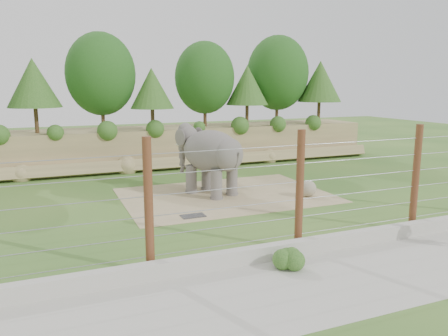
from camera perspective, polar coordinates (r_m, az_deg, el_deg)
name	(u,v)px	position (r m, az deg, el deg)	size (l,w,h in m)	color
ground	(242,213)	(18.85, 2.33, -5.84)	(90.00, 90.00, 0.00)	#356526
back_embankment	(172,106)	(30.22, -6.77, 8.03)	(30.00, 5.52, 8.77)	olive
dirt_patch	(226,195)	(21.68, 0.21, -3.57)	(10.00, 7.00, 0.02)	tan
drain_grate	(193,216)	(18.32, -4.07, -6.24)	(1.00, 0.60, 0.03)	#262628
elephant	(211,161)	(21.61, -1.67, 0.92)	(1.79, 4.17, 3.37)	#5F5954
stone_ball	(308,188)	(21.72, 10.90, -2.63)	(0.80, 0.80, 0.80)	gray
retaining_wall	(306,246)	(14.62, 10.68, -10.02)	(26.00, 0.35, 0.50)	beige
walkway	(345,278)	(13.22, 15.50, -13.70)	(26.00, 4.00, 0.01)	beige
barrier_fence	(300,190)	(14.50, 9.85, -2.91)	(20.26, 0.26, 4.00)	#512917
walkway_shrub	(286,258)	(13.35, 8.10, -11.60)	(0.65, 0.65, 0.65)	#234F18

